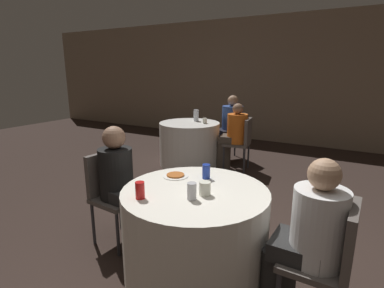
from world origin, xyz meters
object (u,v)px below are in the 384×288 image
(chair_far_east, at_px, (242,139))
(person_blue_shirt, at_px, (229,127))
(person_orange_shirt, at_px, (232,136))
(soda_can_red, at_px, (140,190))
(chair_near_west, at_px, (111,188))
(soda_can_blue, at_px, (206,171))
(chair_near_east, at_px, (331,255))
(person_white_shirt, at_px, (304,242))
(bottle_far, at_px, (196,115))
(person_black_shirt, at_px, (123,188))
(chair_far_northeast, at_px, (236,131))
(pizza_plate_near, at_px, (175,175))
(soda_can_silver, at_px, (192,191))
(table_far, at_px, (189,144))
(table_near, at_px, (195,234))

(chair_far_east, distance_m, person_blue_shirt, 0.65)
(person_orange_shirt, distance_m, soda_can_red, 3.05)
(chair_near_west, height_order, soda_can_blue, chair_near_west)
(chair_near_east, distance_m, person_white_shirt, 0.17)
(chair_near_west, height_order, chair_near_east, same)
(bottle_far, bearing_deg, person_black_shirt, -74.98)
(chair_far_northeast, relative_size, person_white_shirt, 0.77)
(pizza_plate_near, xyz_separation_m, soda_can_silver, (0.36, -0.34, 0.05))
(table_far, relative_size, soda_can_silver, 8.55)
(person_orange_shirt, bearing_deg, person_blue_shirt, 20.09)
(table_near, height_order, bottle_far, bottle_far)
(table_far, distance_m, soda_can_silver, 3.19)
(table_near, distance_m, person_white_shirt, 0.83)
(table_near, distance_m, person_orange_shirt, 2.79)
(chair_near_east, xyz_separation_m, soda_can_red, (-1.23, -0.29, 0.27))
(table_near, height_order, person_orange_shirt, person_orange_shirt)
(pizza_plate_near, bearing_deg, person_black_shirt, -167.57)
(soda_can_blue, bearing_deg, soda_can_red, -110.51)
(person_blue_shirt, distance_m, person_black_shirt, 3.11)
(person_black_shirt, bearing_deg, pizza_plate_near, 107.33)
(chair_near_west, relative_size, person_orange_shirt, 0.78)
(person_blue_shirt, relative_size, bottle_far, 5.94)
(person_orange_shirt, relative_size, person_white_shirt, 0.98)
(pizza_plate_near, distance_m, soda_can_red, 0.51)
(chair_far_northeast, distance_m, soda_can_blue, 3.17)
(person_blue_shirt, distance_m, person_orange_shirt, 0.57)
(person_orange_shirt, bearing_deg, bottle_far, 74.23)
(person_blue_shirt, distance_m, soda_can_silver, 3.52)
(person_white_shirt, relative_size, bottle_far, 5.66)
(soda_can_blue, bearing_deg, person_blue_shirt, 109.18)
(person_blue_shirt, height_order, person_white_shirt, person_blue_shirt)
(person_blue_shirt, xyz_separation_m, person_black_shirt, (0.25, -3.10, -0.04))
(chair_far_east, xyz_separation_m, person_blue_shirt, (-0.43, 0.48, 0.09))
(person_black_shirt, bearing_deg, person_blue_shirt, -170.44)
(chair_near_east, bearing_deg, person_blue_shirt, 34.40)
(chair_near_west, bearing_deg, chair_far_east, 177.36)
(table_far, relative_size, chair_far_northeast, 1.20)
(chair_far_east, distance_m, person_white_shirt, 3.08)
(chair_near_east, xyz_separation_m, soda_can_blue, (-1.01, 0.30, 0.27))
(person_blue_shirt, distance_m, soda_can_red, 3.59)
(chair_far_northeast, bearing_deg, person_black_shirt, 131.49)
(soda_can_blue, xyz_separation_m, soda_can_silver, (0.10, -0.42, 0.00))
(person_white_shirt, distance_m, person_black_shirt, 1.61)
(chair_near_west, xyz_separation_m, soda_can_blue, (0.92, 0.18, 0.27))
(chair_near_west, relative_size, person_black_shirt, 0.76)
(chair_far_east, distance_m, soda_can_blue, 2.51)
(chair_near_west, xyz_separation_m, soda_can_silver, (1.03, -0.24, 0.27))
(person_white_shirt, height_order, soda_can_blue, person_white_shirt)
(chair_near_west, relative_size, soda_can_silver, 7.13)
(soda_can_blue, bearing_deg, person_black_shirt, -165.53)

